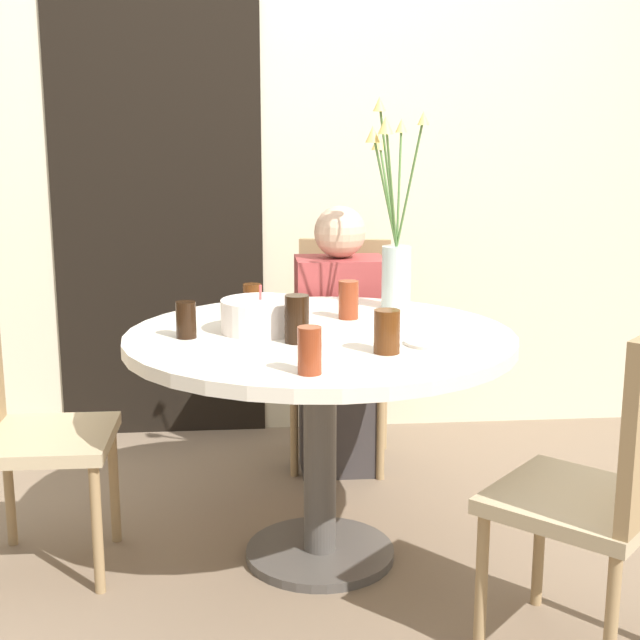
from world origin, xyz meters
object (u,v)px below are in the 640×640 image
drink_glass_3 (387,331)px  drink_glass_5 (310,350)px  drink_glass_0 (348,300)px  person_woman (339,350)px  chair_left_flank (609,478)px  side_plate (434,342)px  drink_glass_2 (297,319)px  chair_right_flank (17,414)px  chair_far_back (343,338)px  birthday_cake (261,316)px  flower_vase (394,240)px  drink_glass_1 (252,300)px  drink_glass_4 (186,320)px

drink_glass_3 → drink_glass_5: bearing=-139.8°
drink_glass_0 → person_woman: (0.03, 0.55, -0.31)m
chair_left_flank → side_plate: (-0.35, 0.47, 0.24)m
drink_glass_2 → chair_right_flank: bearing=171.4°
chair_far_back → drink_glass_0: bearing=-84.2°
chair_left_flank → drink_glass_5: (-0.73, 0.18, 0.30)m
birthday_cake → side_plate: (0.49, -0.21, -0.04)m
chair_left_flank → drink_glass_2: chair_left_flank is taller
birthday_cake → flower_vase: bearing=34.9°
drink_glass_3 → birthday_cake: bearing=139.2°
chair_far_back → chair_left_flank: same height
chair_far_back → drink_glass_3: 1.20m
flower_vase → person_woman: bearing=110.0°
chair_right_flank → drink_glass_1: bearing=-69.9°
chair_left_flank → drink_glass_3: bearing=-83.1°
flower_vase → chair_left_flank: bearing=-69.3°
drink_glass_4 → flower_vase: bearing=29.3°
drink_glass_5 → person_woman: (0.21, 1.20, -0.30)m
drink_glass_0 → drink_glass_1: drink_glass_0 is taller
drink_glass_0 → drink_glass_4: bearing=-156.2°
chair_left_flank → birthday_cake: bearing=-84.6°
flower_vase → drink_glass_0: (-0.17, -0.16, -0.17)m
drink_glass_0 → drink_glass_3: 0.46m
drink_glass_1 → drink_glass_4: (-0.20, -0.29, 0.00)m
drink_glass_4 → chair_right_flank: bearing=175.7°
drink_glass_3 → chair_far_back: bearing=89.4°
drink_glass_0 → person_woman: person_woman is taller
drink_glass_0 → drink_glass_2: (-0.19, -0.31, 0.01)m
chair_far_back → person_woman: person_woman is taller
chair_left_flank → person_woman: size_ratio=0.85×
drink_glass_3 → person_woman: 1.05m
birthday_cake → drink_glass_0: bearing=29.5°
drink_glass_1 → drink_glass_5: (0.13, -0.72, 0.01)m
drink_glass_1 → chair_right_flank: bearing=-160.5°
side_plate → drink_glass_5: drink_glass_5 is taller
chair_left_flank → flower_vase: (-0.38, 1.00, 0.47)m
drink_glass_1 → drink_glass_3: bearing=-55.3°
drink_glass_0 → person_woman: size_ratio=0.12×
drink_glass_0 → chair_right_flank: bearing=-169.7°
side_plate → drink_glass_2: (-0.39, 0.06, 0.06)m
chair_far_back → person_woman: bearing=-90.0°
chair_right_flank → side_plate: bearing=-97.9°
drink_glass_1 → drink_glass_3: 0.64m
chair_right_flank → flower_vase: (1.21, 0.35, 0.47)m
drink_glass_2 → chair_left_flank: bearing=-35.2°
drink_glass_1 → person_woman: bearing=54.4°
chair_left_flank → drink_glass_0: (-0.55, 0.84, 0.30)m
drink_glass_0 → chair_left_flank: bearing=-56.7°
birthday_cake → drink_glass_0: birthday_cake is taller
chair_far_back → drink_glass_1: size_ratio=8.34×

